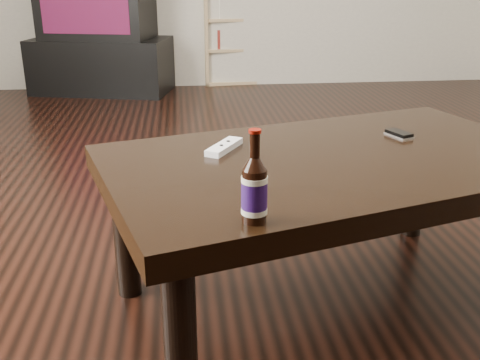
{
  "coord_description": "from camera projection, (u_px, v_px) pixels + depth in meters",
  "views": [
    {
      "loc": [
        -0.39,
        -1.96,
        0.99
      ],
      "look_at": [
        -0.28,
        -0.89,
        0.58
      ],
      "focal_mm": 42.0,
      "sensor_mm": 36.0,
      "label": 1
    }
  ],
  "objects": [
    {
      "name": "beer_bottle",
      "position": [
        254.0,
        190.0,
        1.16
      ],
      "size": [
        0.07,
        0.07,
        0.2
      ],
      "rotation": [
        0.0,
        0.0,
        -0.32
      ],
      "color": "black",
      "rests_on": "coffee_table"
    },
    {
      "name": "bookshelf",
      "position": [
        235.0,
        16.0,
        4.93
      ],
      "size": [
        0.63,
        0.34,
        1.11
      ],
      "rotation": [
        0.0,
        0.0,
        0.11
      ],
      "color": "tan",
      "rests_on": "floor"
    },
    {
      "name": "coffee_table",
      "position": [
        334.0,
        177.0,
        1.63
      ],
      "size": [
        1.45,
        1.09,
        0.48
      ],
      "rotation": [
        0.0,
        0.0,
        0.29
      ],
      "color": "black",
      "rests_on": "floor"
    },
    {
      "name": "phone",
      "position": [
        399.0,
        134.0,
        1.78
      ],
      "size": [
        0.08,
        0.1,
        0.02
      ],
      "rotation": [
        0.0,
        0.0,
        0.38
      ],
      "color": "silver",
      "rests_on": "coffee_table"
    },
    {
      "name": "tv_stand",
      "position": [
        102.0,
        65.0,
        4.66
      ],
      "size": [
        1.2,
        0.79,
        0.44
      ],
      "primitive_type": "cube",
      "rotation": [
        0.0,
        0.0,
        -0.23
      ],
      "color": "black",
      "rests_on": "floor"
    },
    {
      "name": "remote",
      "position": [
        224.0,
        147.0,
        1.65
      ],
      "size": [
        0.12,
        0.16,
        0.02
      ],
      "rotation": [
        0.0,
        0.0,
        -0.54
      ],
      "color": "white",
      "rests_on": "coffee_table"
    },
    {
      "name": "floor",
      "position": [
        286.0,
        236.0,
        2.21
      ],
      "size": [
        5.0,
        6.0,
        0.01
      ],
      "primitive_type": "cube",
      "color": "black",
      "rests_on": "ground"
    }
  ]
}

